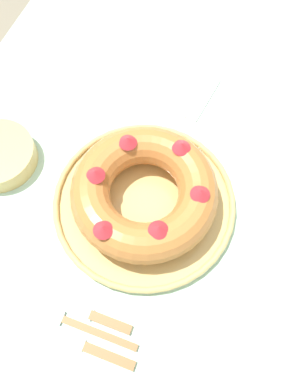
% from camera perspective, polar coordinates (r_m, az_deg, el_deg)
% --- Properties ---
extents(ground_plane, '(8.00, 8.00, 0.00)m').
position_cam_1_polar(ground_plane, '(1.47, 0.85, -13.63)').
color(ground_plane, gray).
extents(dining_table, '(1.43, 1.01, 0.76)m').
position_cam_1_polar(dining_table, '(0.82, 1.47, -4.66)').
color(dining_table, silver).
rests_on(dining_table, ground_plane).
extents(serving_dish, '(0.36, 0.36, 0.02)m').
position_cam_1_polar(serving_dish, '(0.73, 0.00, -1.53)').
color(serving_dish, tan).
rests_on(serving_dish, dining_table).
extents(bundt_cake, '(0.27, 0.27, 0.09)m').
position_cam_1_polar(bundt_cake, '(0.69, 0.00, 0.03)').
color(bundt_cake, '#C67538').
rests_on(bundt_cake, serving_dish).
extents(fork, '(0.02, 0.19, 0.01)m').
position_cam_1_polar(fork, '(0.69, -10.19, -19.26)').
color(fork, '#936038').
rests_on(fork, dining_table).
extents(serving_knife, '(0.02, 0.20, 0.01)m').
position_cam_1_polar(serving_knife, '(0.69, -8.84, -22.29)').
color(serving_knife, '#936038').
rests_on(serving_knife, dining_table).
extents(cake_knife, '(0.02, 0.17, 0.01)m').
position_cam_1_polar(cake_knife, '(0.69, -7.63, -18.24)').
color(cake_knife, '#936038').
rests_on(cake_knife, dining_table).
extents(napkin, '(0.15, 0.11, 0.00)m').
position_cam_1_polar(napkin, '(0.89, 7.05, 14.76)').
color(napkin, white).
rests_on(napkin, dining_table).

